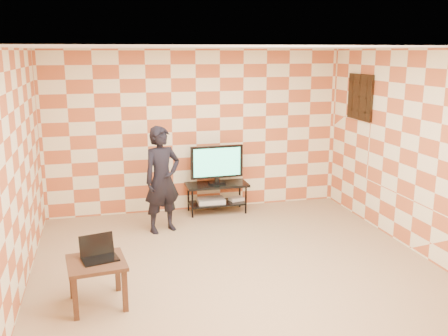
{
  "coord_description": "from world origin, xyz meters",
  "views": [
    {
      "loc": [
        -1.57,
        -5.64,
        2.66
      ],
      "look_at": [
        0.0,
        0.6,
        1.15
      ],
      "focal_mm": 40.0,
      "sensor_mm": 36.0,
      "label": 1
    }
  ],
  "objects_px": {
    "tv": "(217,163)",
    "person": "(162,180)",
    "tv_stand": "(217,191)",
    "side_table": "(97,269)"
  },
  "relations": [
    {
      "from": "tv_stand",
      "to": "person",
      "type": "xyz_separation_m",
      "value": [
        -0.99,
        -0.67,
        0.43
      ]
    },
    {
      "from": "tv_stand",
      "to": "person",
      "type": "height_order",
      "value": "person"
    },
    {
      "from": "tv",
      "to": "person",
      "type": "relative_size",
      "value": 0.56
    },
    {
      "from": "tv_stand",
      "to": "side_table",
      "type": "xyz_separation_m",
      "value": [
        -1.97,
        -2.76,
        0.05
      ]
    },
    {
      "from": "tv_stand",
      "to": "person",
      "type": "relative_size",
      "value": 0.65
    },
    {
      "from": "side_table",
      "to": "person",
      "type": "relative_size",
      "value": 0.41
    },
    {
      "from": "tv",
      "to": "side_table",
      "type": "xyz_separation_m",
      "value": [
        -1.97,
        -2.76,
        -0.45
      ]
    },
    {
      "from": "tv_stand",
      "to": "side_table",
      "type": "bearing_deg",
      "value": -125.44
    },
    {
      "from": "side_table",
      "to": "person",
      "type": "height_order",
      "value": "person"
    },
    {
      "from": "tv",
      "to": "side_table",
      "type": "height_order",
      "value": "tv"
    }
  ]
}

